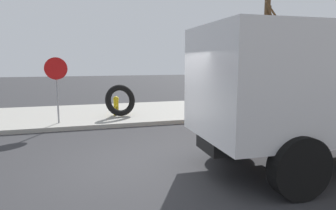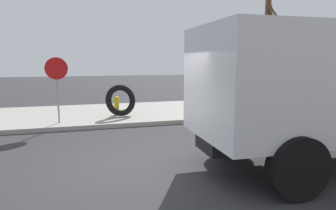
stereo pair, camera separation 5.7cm
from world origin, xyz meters
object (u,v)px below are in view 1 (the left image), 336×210
(fire_hydrant, at_px, (116,105))
(loose_tire, at_px, (120,100))
(stop_sign, at_px, (56,78))
(bare_tree, at_px, (266,40))

(fire_hydrant, bearing_deg, loose_tire, -66.12)
(loose_tire, relative_size, stop_sign, 0.54)
(fire_hydrant, distance_m, stop_sign, 2.63)
(stop_sign, distance_m, bare_tree, 8.99)
(fire_hydrant, xyz_separation_m, loose_tire, (0.13, -0.30, 0.23))
(fire_hydrant, bearing_deg, stop_sign, -155.01)
(stop_sign, bearing_deg, bare_tree, 5.60)
(bare_tree, bearing_deg, loose_tire, -178.47)
(stop_sign, relative_size, bare_tree, 0.39)
(fire_hydrant, bearing_deg, bare_tree, -1.08)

